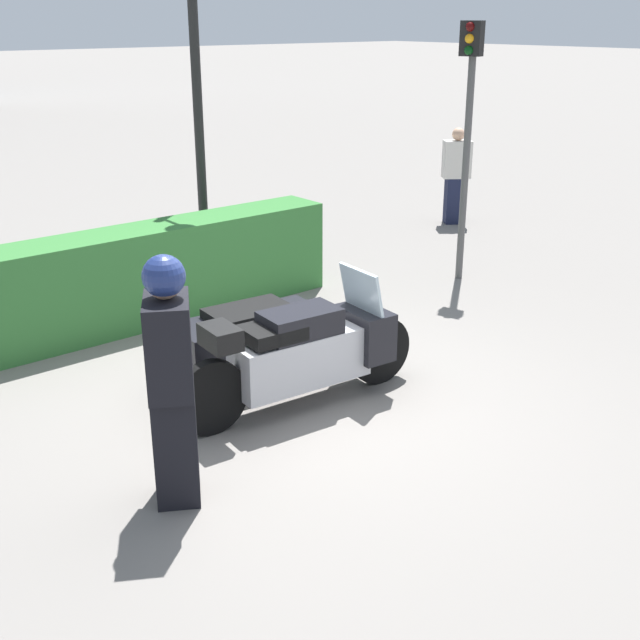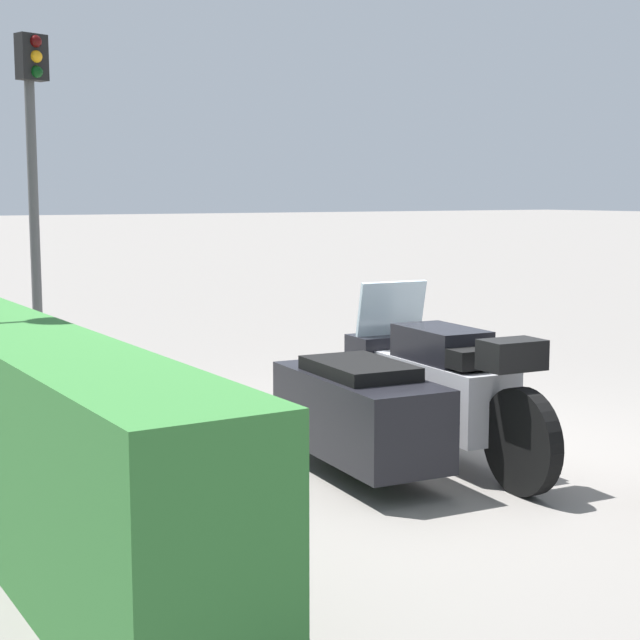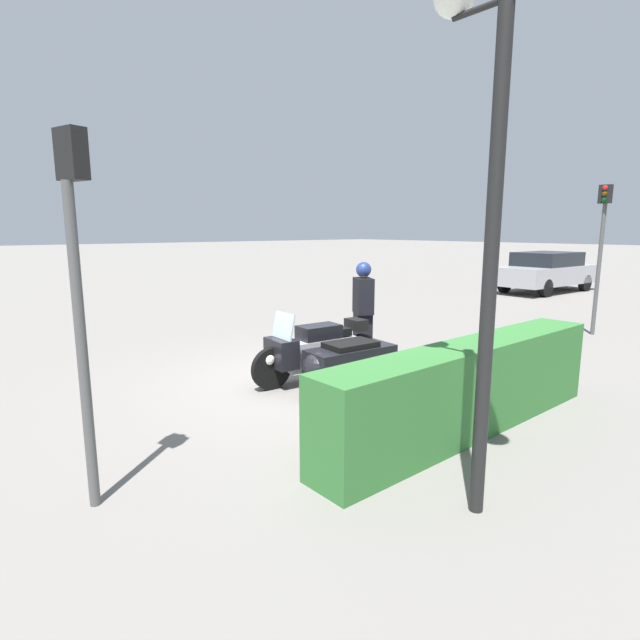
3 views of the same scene
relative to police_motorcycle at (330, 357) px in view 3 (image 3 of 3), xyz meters
The scene contains 8 objects.
ground_plane 0.59m from the police_motorcycle, 88.25° to the right, with size 160.00×160.00×0.00m, color slate.
police_motorcycle is the anchor object (origin of this frame).
officer_rider 1.95m from the police_motorcycle, 150.33° to the right, with size 0.50×0.57×1.80m.
hedge_bush_curbside 2.39m from the police_motorcycle, 92.71° to the left, with size 4.62×0.62×1.07m, color #337033.
twin_lamp_post 4.65m from the police_motorcycle, 68.91° to the left, with size 0.34×1.25×4.37m.
traffic_light_near 4.31m from the police_motorcycle, 17.86° to the left, with size 0.23×0.29×3.17m.
traffic_light_far 7.40m from the police_motorcycle, behind, with size 0.22×0.28×3.35m.
parked_car_background 14.53m from the police_motorcycle, 166.10° to the right, with size 4.78×2.10×1.53m.
Camera 3 is at (4.89, 5.96, 2.40)m, focal length 28.00 mm.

